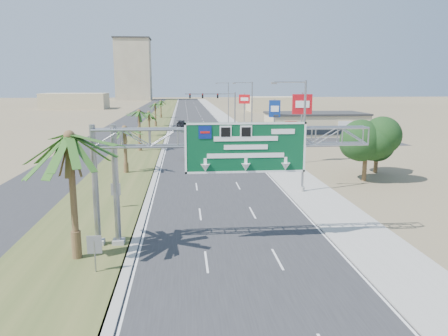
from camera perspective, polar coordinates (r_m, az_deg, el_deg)
ground at (r=18.75m, az=5.42°, el=-20.31°), size 600.00×600.00×0.00m
road at (r=126.14m, az=-3.87°, el=6.55°), size 12.00×300.00×0.02m
sidewalk_right at (r=126.63m, az=0.00°, el=6.61°), size 4.00×300.00×0.10m
median_grass at (r=126.29m, az=-8.44°, el=6.48°), size 7.00×300.00×0.12m
opposing_road at (r=126.86m, az=-11.61°, el=6.37°), size 8.00×300.00×0.02m
sign_gantry at (r=26.00m, az=-0.68°, el=2.87°), size 16.75×1.24×7.50m
palm_near at (r=24.65m, az=-19.56°, el=3.84°), size 5.70×5.70×8.35m
palm_row_b at (r=48.39m, az=-12.87°, el=4.99°), size 3.99×3.99×5.95m
palm_row_c at (r=64.17m, az=-11.06°, el=7.16°), size 3.99×3.99×6.75m
palm_row_d at (r=82.15m, az=-9.80°, el=7.13°), size 3.99×3.99×5.45m
palm_row_e at (r=101.03m, az=-8.98°, el=8.23°), size 3.99×3.99×6.15m
palm_row_f at (r=125.99m, az=-8.27°, el=8.59°), size 3.99×3.99×5.75m
streetlight_near at (r=39.46m, az=10.10°, el=3.49°), size 3.27×0.44×10.00m
streetlight_mid at (r=68.71m, az=3.48°, el=6.77°), size 3.27×0.44×10.00m
streetlight_far at (r=104.37m, az=0.46°, el=8.23°), size 3.27×0.44×10.00m
signal_mast at (r=88.23m, az=0.13°, el=7.82°), size 10.28×0.71×8.00m
store_building at (r=85.85m, az=11.82°, el=5.59°), size 18.00×10.00×4.00m
oak_near at (r=45.79m, az=18.12°, el=3.92°), size 4.50×4.50×6.80m
oak_far at (r=50.71m, az=19.42°, el=3.67°), size 3.50×3.50×5.60m
median_signback_a at (r=23.72m, az=-16.56°, el=-9.92°), size 0.75×0.08×2.08m
median_signback_b at (r=35.14m, az=-13.95°, el=-2.96°), size 0.75×0.08×2.08m
tower_distant at (r=267.40m, az=-11.75°, el=12.43°), size 20.00×16.00×35.00m
building_distant_left at (r=180.77m, az=-18.87°, el=8.28°), size 24.00×14.00×6.00m
building_distant_right at (r=159.37m, az=6.80°, el=8.32°), size 20.00×12.00×5.00m
car_left_lane at (r=57.45m, az=-4.10°, el=2.05°), size 2.34×4.99×1.65m
car_mid_lane at (r=79.03m, az=-1.90°, el=4.51°), size 1.78×5.01×1.65m
car_right_lane at (r=76.35m, az=-0.22°, el=4.23°), size 2.79×5.50×1.49m
car_far at (r=97.08m, az=-5.58°, el=5.65°), size 2.38×5.41×1.55m
pole_sign_red_near at (r=54.35m, az=10.15°, el=7.71°), size 2.42×0.50×8.65m
pole_sign_blue at (r=78.58m, az=6.63°, el=7.53°), size 2.02×0.57×7.02m
pole_sign_red_far at (r=87.97m, az=2.68°, el=8.61°), size 2.15×1.10×7.76m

